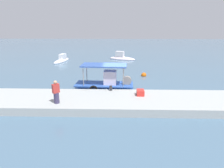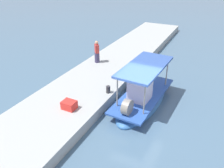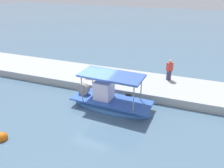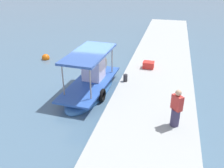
{
  "view_description": "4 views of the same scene",
  "coord_description": "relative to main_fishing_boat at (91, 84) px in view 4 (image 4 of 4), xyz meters",
  "views": [
    {
      "loc": [
        0.02,
        -17.87,
        5.96
      ],
      "look_at": [
        -0.41,
        -2.38,
        1.22
      ],
      "focal_mm": 32.42,
      "sensor_mm": 36.0,
      "label": 1
    },
    {
      "loc": [
        9.61,
        3.11,
        7.22
      ],
      "look_at": [
        -1.26,
        -2.25,
        0.75
      ],
      "focal_mm": 36.89,
      "sensor_mm": 36.0,
      "label": 2
    },
    {
      "loc": [
        -5.81,
        11.81,
        7.7
      ],
      "look_at": [
        -0.65,
        -1.75,
        0.99
      ],
      "focal_mm": 36.21,
      "sensor_mm": 36.0,
      "label": 3
    },
    {
      "loc": [
        -12.78,
        -4.45,
        6.5
      ],
      "look_at": [
        -1.8,
        -1.67,
        0.96
      ],
      "focal_mm": 38.69,
      "sensor_mm": 36.0,
      "label": 4
    }
  ],
  "objects": [
    {
      "name": "marker_buoy",
      "position": [
        4.16,
        5.14,
        -0.3
      ],
      "size": [
        0.59,
        0.59,
        0.59
      ],
      "color": "orange",
      "rests_on": "ground_plane"
    },
    {
      "name": "mooring_bollard",
      "position": [
        0.57,
        -1.86,
        0.37
      ],
      "size": [
        0.24,
        0.24,
        0.41
      ],
      "primitive_type": "cylinder",
      "color": "#2D2D33",
      "rests_on": "dock_quay"
    },
    {
      "name": "ground_plane",
      "position": [
        1.08,
        0.27,
        -0.42
      ],
      "size": [
        120.0,
        120.0,
        0.0
      ],
      "primitive_type": "plane",
      "color": "slate"
    },
    {
      "name": "dock_quay",
      "position": [
        1.08,
        -3.59,
        -0.13
      ],
      "size": [
        36.0,
        4.09,
        0.58
      ],
      "primitive_type": "cube",
      "color": "#A8ACAA",
      "rests_on": "ground_plane"
    },
    {
      "name": "main_fishing_boat",
      "position": [
        0.0,
        0.0,
        0.0
      ],
      "size": [
        5.54,
        2.22,
        2.72
      ],
      "color": "#3A73BA",
      "rests_on": "ground_plane"
    },
    {
      "name": "fisherman_near_bollard",
      "position": [
        -3.09,
        -4.66,
        0.9
      ],
      "size": [
        0.51,
        0.51,
        1.63
      ],
      "color": "#3D3659",
      "rests_on": "dock_quay"
    },
    {
      "name": "cargo_crate",
      "position": [
        2.88,
        -2.9,
        0.37
      ],
      "size": [
        0.56,
        0.7,
        0.43
      ],
      "primitive_type": "cube",
      "rotation": [
        0.0,
        0.0,
        1.56
      ],
      "color": "red",
      "rests_on": "dock_quay"
    }
  ]
}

